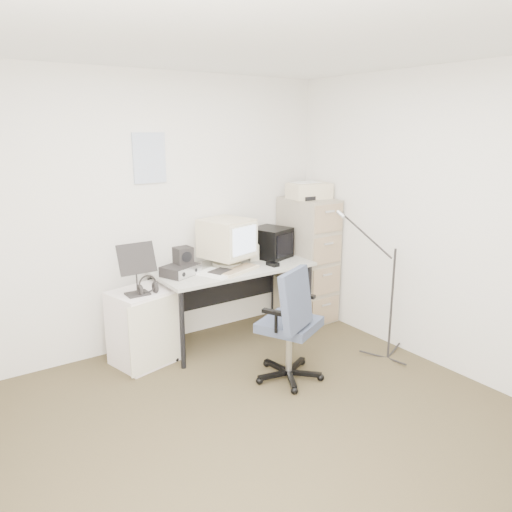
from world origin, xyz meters
TOP-DOWN VIEW (x-y plane):
  - floor at (0.00, 0.00)m, footprint 3.60×3.60m
  - ceiling at (0.00, 0.00)m, footprint 3.60×3.60m
  - wall_back at (0.00, 1.80)m, footprint 3.60×0.02m
  - wall_right at (1.80, 0.00)m, footprint 0.02×3.60m
  - wall_calendar at (-0.02, 1.79)m, footprint 0.30×0.02m
  - filing_cabinet at (1.58, 1.48)m, footprint 0.40×0.60m
  - printer at (1.58, 1.48)m, footprint 0.45×0.34m
  - desk at (0.63, 1.45)m, footprint 1.50×0.70m
  - crt_monitor at (0.60, 1.52)m, footprint 0.50×0.52m
  - crt_tv at (1.13, 1.53)m, footprint 0.42×0.43m
  - desk_speaker at (0.93, 1.53)m, footprint 0.11×0.11m
  - keyboard at (0.58, 1.27)m, footprint 0.47×0.30m
  - mouse at (0.95, 1.25)m, footprint 0.08×0.13m
  - radio_receiver at (0.09, 1.48)m, footprint 0.38×0.33m
  - radio_speaker at (0.14, 1.52)m, footprint 0.16×0.15m
  - papers at (0.36, 1.31)m, footprint 0.33×0.37m
  - pc_tower at (1.36, 1.50)m, footprint 0.35×0.53m
  - office_chair at (0.57, 0.50)m, footprint 0.76×0.76m
  - side_cart at (-0.28, 1.46)m, footprint 0.62×0.54m
  - music_stand at (-0.36, 1.38)m, footprint 0.33×0.22m
  - headphones at (-0.28, 1.34)m, footprint 0.22×0.22m
  - mic_stand at (1.54, 0.29)m, footprint 0.02×0.02m

SIDE VIEW (x-z plane):
  - floor at x=0.00m, z-range -0.01..0.00m
  - pc_tower at x=1.36m, z-range 0.00..0.46m
  - side_cart at x=-0.28m, z-range 0.00..0.66m
  - desk at x=0.63m, z-range 0.00..0.73m
  - office_chair at x=0.57m, z-range 0.00..0.98m
  - filing_cabinet at x=1.58m, z-range 0.00..1.30m
  - mic_stand at x=1.54m, z-range 0.00..1.32m
  - headphones at x=-0.28m, z-range 0.70..0.73m
  - papers at x=0.36m, z-range 0.73..0.75m
  - keyboard at x=0.58m, z-range 0.73..0.75m
  - mouse at x=0.95m, z-range 0.73..0.77m
  - radio_receiver at x=0.09m, z-range 0.73..0.82m
  - desk_speaker at x=0.93m, z-range 0.73..0.89m
  - crt_tv at x=1.13m, z-range 0.73..1.03m
  - music_stand at x=-0.36m, z-range 0.66..1.11m
  - radio_speaker at x=0.14m, z-range 0.82..0.97m
  - crt_monitor at x=0.60m, z-range 0.73..1.18m
  - wall_back at x=0.00m, z-range 0.00..2.50m
  - wall_right at x=1.80m, z-range 0.00..2.50m
  - printer at x=1.58m, z-range 1.30..1.46m
  - wall_calendar at x=-0.02m, z-range 1.53..1.97m
  - ceiling at x=0.00m, z-range 2.50..2.50m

